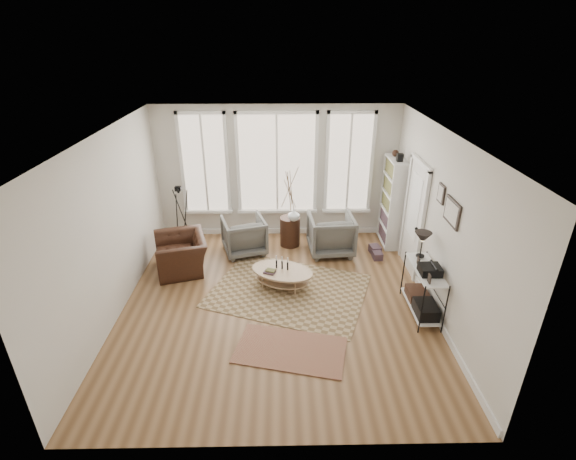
{
  "coord_description": "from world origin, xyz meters",
  "views": [
    {
      "loc": [
        0.09,
        -5.94,
        4.26
      ],
      "look_at": [
        0.2,
        0.6,
        1.1
      ],
      "focal_mm": 26.0,
      "sensor_mm": 36.0,
      "label": 1
    }
  ],
  "objects_px": {
    "coffee_table": "(282,274)",
    "accent_chair": "(181,254)",
    "low_shelf": "(423,286)",
    "side_table": "(290,208)",
    "bookcase": "(392,202)",
    "armchair_left": "(244,235)",
    "armchair_right": "(331,234)"
  },
  "relations": [
    {
      "from": "armchair_left",
      "to": "coffee_table",
      "type": "bearing_deg",
      "value": 103.18
    },
    {
      "from": "coffee_table",
      "to": "accent_chair",
      "type": "bearing_deg",
      "value": 160.94
    },
    {
      "from": "armchair_right",
      "to": "accent_chair",
      "type": "xyz_separation_m",
      "value": [
        -2.97,
        -0.65,
        -0.08
      ]
    },
    {
      "from": "armchair_right",
      "to": "coffee_table",
      "type": "bearing_deg",
      "value": 47.65
    },
    {
      "from": "bookcase",
      "to": "low_shelf",
      "type": "distance_m",
      "value": 2.56
    },
    {
      "from": "low_shelf",
      "to": "side_table",
      "type": "xyz_separation_m",
      "value": [
        -2.11,
        2.44,
        0.36
      ]
    },
    {
      "from": "side_table",
      "to": "accent_chair",
      "type": "distance_m",
      "value": 2.4
    },
    {
      "from": "bookcase",
      "to": "accent_chair",
      "type": "relative_size",
      "value": 1.94
    },
    {
      "from": "low_shelf",
      "to": "coffee_table",
      "type": "xyz_separation_m",
      "value": [
        -2.29,
        0.78,
        -0.23
      ]
    },
    {
      "from": "bookcase",
      "to": "accent_chair",
      "type": "xyz_separation_m",
      "value": [
        -4.29,
        -1.07,
        -0.61
      ]
    },
    {
      "from": "low_shelf",
      "to": "accent_chair",
      "type": "xyz_separation_m",
      "value": [
        -4.23,
        1.45,
        -0.17
      ]
    },
    {
      "from": "coffee_table",
      "to": "accent_chair",
      "type": "distance_m",
      "value": 2.05
    },
    {
      "from": "low_shelf",
      "to": "armchair_left",
      "type": "height_order",
      "value": "low_shelf"
    },
    {
      "from": "armchair_left",
      "to": "side_table",
      "type": "bearing_deg",
      "value": -178.72
    },
    {
      "from": "low_shelf",
      "to": "side_table",
      "type": "distance_m",
      "value": 3.25
    },
    {
      "from": "coffee_table",
      "to": "bookcase",
      "type": "bearing_deg",
      "value": 36.56
    },
    {
      "from": "armchair_left",
      "to": "armchair_right",
      "type": "distance_m",
      "value": 1.81
    },
    {
      "from": "armchair_left",
      "to": "armchair_right",
      "type": "xyz_separation_m",
      "value": [
        1.81,
        -0.03,
        0.03
      ]
    },
    {
      "from": "accent_chair",
      "to": "coffee_table",
      "type": "bearing_deg",
      "value": 54.2
    },
    {
      "from": "armchair_right",
      "to": "armchair_left",
      "type": "bearing_deg",
      "value": -5.41
    },
    {
      "from": "bookcase",
      "to": "coffee_table",
      "type": "xyz_separation_m",
      "value": [
        -2.35,
        -1.74,
        -0.68
      ]
    },
    {
      "from": "low_shelf",
      "to": "armchair_left",
      "type": "distance_m",
      "value": 3.74
    },
    {
      "from": "bookcase",
      "to": "armchair_left",
      "type": "bearing_deg",
      "value": -172.84
    },
    {
      "from": "armchair_left",
      "to": "side_table",
      "type": "xyz_separation_m",
      "value": [
        0.97,
        0.32,
        0.48
      ]
    },
    {
      "from": "accent_chair",
      "to": "bookcase",
      "type": "bearing_deg",
      "value": 87.29
    },
    {
      "from": "bookcase",
      "to": "armchair_left",
      "type": "xyz_separation_m",
      "value": [
        -3.13,
        -0.39,
        -0.57
      ]
    },
    {
      "from": "armchair_left",
      "to": "accent_chair",
      "type": "height_order",
      "value": "armchair_left"
    },
    {
      "from": "armchair_right",
      "to": "low_shelf",
      "type": "bearing_deg",
      "value": 116.68
    },
    {
      "from": "bookcase",
      "to": "side_table",
      "type": "relative_size",
      "value": 1.14
    },
    {
      "from": "bookcase",
      "to": "low_shelf",
      "type": "xyz_separation_m",
      "value": [
        -0.06,
        -2.52,
        -0.44
      ]
    },
    {
      "from": "bookcase",
      "to": "coffee_table",
      "type": "relative_size",
      "value": 1.58
    },
    {
      "from": "accent_chair",
      "to": "armchair_left",
      "type": "bearing_deg",
      "value": 103.63
    }
  ]
}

